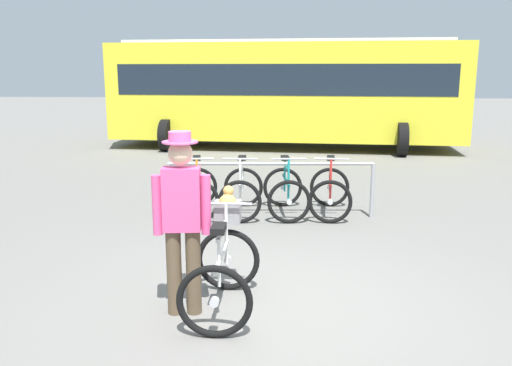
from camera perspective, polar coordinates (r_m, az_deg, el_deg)
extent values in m
plane|color=slate|center=(5.33, 2.04, -12.94)|extent=(80.00, 80.00, 0.00)
cylinder|color=#99999E|center=(8.30, -9.35, -0.82)|extent=(0.06, 0.06, 0.85)
cylinder|color=#99999E|center=(8.38, 12.42, -0.82)|extent=(0.06, 0.06, 0.85)
cylinder|color=#99999E|center=(8.10, 1.60, 2.09)|extent=(3.15, 0.24, 0.05)
torus|color=black|center=(8.93, -6.31, -0.44)|extent=(0.67, 0.20, 0.66)
cylinder|color=#B7B7BC|center=(8.93, -6.31, -0.44)|extent=(0.09, 0.08, 0.08)
torus|color=black|center=(7.94, -6.32, -2.03)|extent=(0.67, 0.20, 0.66)
cylinder|color=#B7B7BC|center=(7.94, -6.32, -2.03)|extent=(0.09, 0.08, 0.08)
cube|color=orange|center=(8.38, -6.35, 0.31)|extent=(0.19, 0.91, 0.04)
cube|color=orange|center=(8.29, -6.39, 1.76)|extent=(0.14, 0.61, 0.04)
cylinder|color=orange|center=(8.55, -6.36, 0.89)|extent=(0.03, 0.03, 0.55)
cube|color=black|center=(8.51, -6.40, 2.70)|extent=(0.16, 0.26, 0.06)
cylinder|color=orange|center=(7.99, -6.37, 0.38)|extent=(0.03, 0.03, 0.63)
cylinder|color=#B7B7BC|center=(7.93, -6.43, 2.61)|extent=(0.52, 0.11, 0.03)
torus|color=black|center=(8.88, -1.37, -0.44)|extent=(0.66, 0.09, 0.66)
cylinder|color=#B7B7BC|center=(8.88, -1.37, -0.44)|extent=(0.08, 0.06, 0.08)
torus|color=black|center=(7.89, -1.77, -2.04)|extent=(0.66, 0.09, 0.66)
cylinder|color=#B7B7BC|center=(7.89, -1.77, -2.04)|extent=(0.08, 0.06, 0.08)
cube|color=silver|center=(8.33, -1.57, 0.31)|extent=(0.06, 0.92, 0.04)
cube|color=silver|center=(8.24, -1.60, 1.77)|extent=(0.05, 0.61, 0.04)
cylinder|color=silver|center=(8.50, -1.50, 0.89)|extent=(0.03, 0.03, 0.55)
cube|color=black|center=(8.46, -1.51, 2.72)|extent=(0.13, 0.24, 0.06)
cylinder|color=silver|center=(7.94, -1.73, 0.38)|extent=(0.03, 0.03, 0.63)
cylinder|color=#B7B7BC|center=(7.88, -1.74, 2.62)|extent=(0.52, 0.04, 0.03)
torus|color=black|center=(8.89, 2.90, -0.44)|extent=(0.67, 0.16, 0.66)
cylinder|color=#B7B7BC|center=(8.89, 2.90, -0.44)|extent=(0.09, 0.07, 0.08)
torus|color=black|center=(7.90, 3.59, -2.04)|extent=(0.67, 0.16, 0.66)
cylinder|color=#B7B7BC|center=(7.90, 3.59, -2.04)|extent=(0.09, 0.07, 0.08)
cube|color=teal|center=(8.34, 3.24, 0.31)|extent=(0.13, 0.92, 0.04)
cube|color=teal|center=(8.25, 3.30, 1.77)|extent=(0.10, 0.61, 0.04)
cylinder|color=teal|center=(8.51, 3.12, 0.89)|extent=(0.03, 0.03, 0.55)
cube|color=black|center=(8.46, 3.15, 2.72)|extent=(0.14, 0.25, 0.06)
cylinder|color=teal|center=(7.95, 3.53, 0.37)|extent=(0.03, 0.03, 0.63)
cylinder|color=#B7B7BC|center=(7.89, 3.56, 2.62)|extent=(0.52, 0.08, 0.03)
torus|color=black|center=(8.96, 7.94, -0.45)|extent=(0.66, 0.13, 0.66)
cylinder|color=#B7B7BC|center=(8.96, 7.94, -0.45)|extent=(0.08, 0.07, 0.08)
torus|color=black|center=(7.96, 8.00, -2.02)|extent=(0.66, 0.13, 0.66)
cylinder|color=#B7B7BC|center=(7.96, 8.00, -2.02)|extent=(0.08, 0.07, 0.08)
cube|color=red|center=(8.41, 8.01, 0.30)|extent=(0.10, 0.92, 0.04)
cube|color=red|center=(8.32, 8.06, 1.75)|extent=(0.08, 0.61, 0.04)
cylinder|color=red|center=(8.58, 8.01, 0.88)|extent=(0.03, 0.03, 0.55)
cube|color=black|center=(8.53, 8.06, 2.69)|extent=(0.14, 0.25, 0.06)
cylinder|color=red|center=(8.01, 8.06, 0.37)|extent=(0.03, 0.03, 0.63)
cylinder|color=#B7B7BC|center=(7.96, 8.12, 2.60)|extent=(0.52, 0.06, 0.03)
torus|color=black|center=(4.60, -4.50, -12.66)|extent=(0.66, 0.06, 0.66)
cylinder|color=#B7B7BC|center=(4.60, -4.50, -12.66)|extent=(0.08, 0.06, 0.08)
torus|color=black|center=(5.54, -3.04, -8.26)|extent=(0.66, 0.06, 0.66)
cylinder|color=#B7B7BC|center=(5.54, -3.04, -8.26)|extent=(0.08, 0.06, 0.08)
cube|color=silver|center=(4.98, -3.73, -7.87)|extent=(0.04, 0.92, 0.04)
cube|color=silver|center=(4.96, -3.70, -5.23)|extent=(0.04, 0.61, 0.04)
cylinder|color=silver|center=(4.80, -4.02, -8.05)|extent=(0.03, 0.03, 0.55)
cube|color=black|center=(4.71, -4.07, -4.91)|extent=(0.12, 0.24, 0.06)
cylinder|color=silver|center=(5.32, -3.22, -5.54)|extent=(0.03, 0.03, 0.63)
cylinder|color=#B7B7BC|center=(5.23, -3.26, -2.25)|extent=(0.52, 0.03, 0.03)
cube|color=gray|center=(5.40, -3.07, -3.11)|extent=(0.26, 0.20, 0.22)
ellipsoid|color=tan|center=(5.38, -3.08, -2.08)|extent=(0.18, 0.16, 0.16)
sphere|color=tan|center=(5.43, -3.00, -0.85)|extent=(0.11, 0.11, 0.11)
cylinder|color=brown|center=(5.04, -6.75, -9.48)|extent=(0.14, 0.14, 0.82)
cylinder|color=brown|center=(5.05, -8.81, -9.46)|extent=(0.14, 0.14, 0.82)
cube|color=#E54C8C|center=(4.83, -8.02, -1.72)|extent=(0.36, 0.23, 0.58)
cylinder|color=#E54C8C|center=(4.81, -5.41, -2.35)|extent=(0.09, 0.09, 0.55)
cylinder|color=#E54C8C|center=(4.85, -10.61, -2.36)|extent=(0.09, 0.09, 0.55)
sphere|color=beige|center=(4.75, -8.17, 3.20)|extent=(0.22, 0.22, 0.22)
cylinder|color=#E05999|center=(4.74, -8.20, 4.40)|extent=(0.32, 0.32, 0.02)
cylinder|color=#E05999|center=(4.73, -8.22, 5.00)|extent=(0.20, 0.20, 0.09)
cube|color=yellow|center=(15.72, 3.16, 9.85)|extent=(10.17, 3.30, 2.70)
cube|color=#19232D|center=(15.71, 3.18, 11.12)|extent=(9.37, 3.26, 0.84)
cube|color=silver|center=(15.73, 3.22, 14.91)|extent=(9.15, 2.97, 0.08)
cylinder|color=black|center=(15.23, -9.64, 5.10)|extent=(0.32, 0.92, 0.90)
cylinder|color=black|center=(17.61, -7.17, 6.10)|extent=(0.32, 0.92, 0.90)
cylinder|color=black|center=(14.63, 15.48, 4.55)|extent=(0.32, 0.92, 0.90)
cylinder|color=black|center=(17.10, 14.46, 5.63)|extent=(0.32, 0.92, 0.90)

